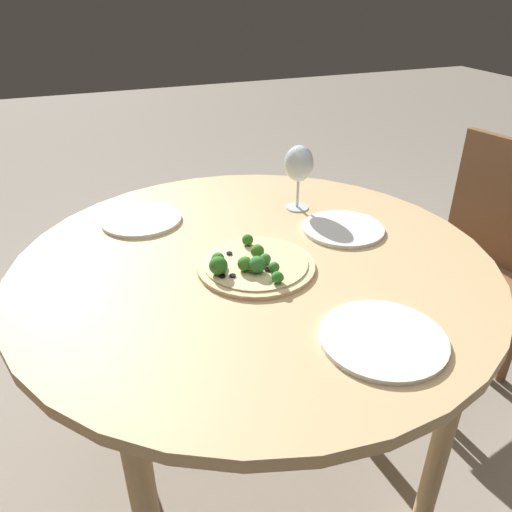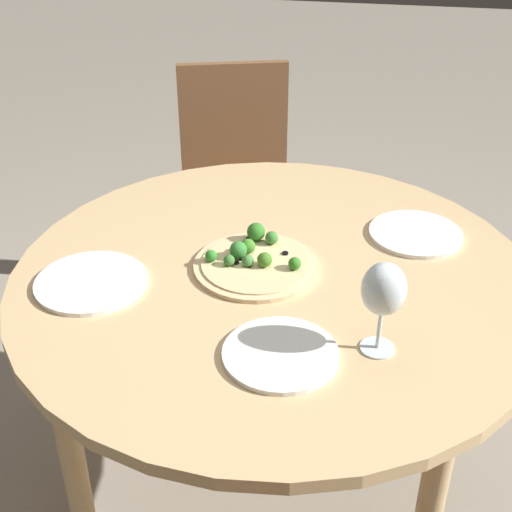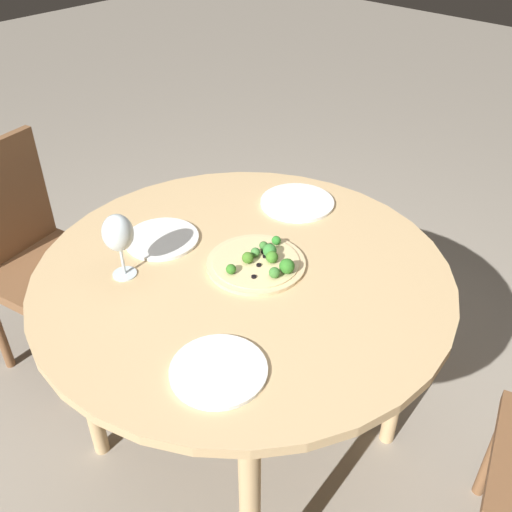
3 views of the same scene
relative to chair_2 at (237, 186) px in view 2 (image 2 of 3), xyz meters
The scene contains 8 objects.
ground_plane 1.10m from the chair_2, 73.76° to the right, with size 12.00×12.00×0.00m, color gray.
dining_table 1.01m from the chair_2, 73.76° to the right, with size 1.12×1.12×0.76m.
chair_2 is the anchor object (origin of this frame).
pizza 1.00m from the chair_2, 76.00° to the right, with size 0.27×0.27×0.05m.
wine_glass 1.34m from the chair_2, 66.75° to the right, with size 0.08×0.08×0.18m.
plate_near 1.10m from the chair_2, 94.93° to the right, with size 0.23×0.23×0.01m.
plate_far 0.98m from the chair_2, 52.07° to the right, with size 0.21×0.21×0.01m.
plate_side 1.30m from the chair_2, 74.83° to the right, with size 0.21×0.21×0.01m.
Camera 2 is at (0.19, -1.26, 1.59)m, focal length 50.00 mm.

